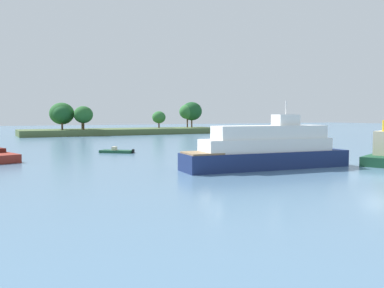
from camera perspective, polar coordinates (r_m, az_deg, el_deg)
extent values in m
plane|color=slate|center=(38.83, 24.23, -4.24)|extent=(400.00, 400.00, 0.00)
cube|color=#4C6038|center=(116.79, -9.29, 1.74)|extent=(55.82, 13.69, 1.58)
cylinder|color=#513823|center=(111.47, -17.54, 2.43)|extent=(0.44, 0.44, 2.07)
ellipsoid|color=#194C23|center=(111.44, -17.58, 3.97)|extent=(4.88, 4.88, 4.39)
cylinder|color=#513823|center=(112.86, -17.57, 2.35)|extent=(0.44, 0.44, 1.66)
ellipsoid|color=#235B28|center=(112.82, -17.61, 4.05)|extent=(6.32, 6.32, 5.69)
cylinder|color=#513823|center=(110.52, -14.80, 2.44)|extent=(0.44, 0.44, 1.93)
ellipsoid|color=#235B28|center=(110.48, -14.83, 3.96)|extent=(4.91, 4.91, 4.42)
cylinder|color=#513823|center=(115.06, -14.98, 2.65)|extent=(0.44, 0.44, 2.55)
ellipsoid|color=#2D6B33|center=(115.03, -15.01, 4.03)|extent=(3.76, 3.76, 3.39)
cylinder|color=#513823|center=(122.14, -4.61, 2.61)|extent=(0.44, 0.44, 1.55)
ellipsoid|color=#2D6B33|center=(122.11, -4.62, 3.72)|extent=(3.97, 3.97, 3.57)
cylinder|color=#513823|center=(125.72, -0.66, 2.95)|extent=(0.44, 0.44, 2.82)
ellipsoid|color=#2D6B33|center=(125.71, -0.66, 4.49)|extent=(4.95, 4.95, 4.45)
cylinder|color=#513823|center=(126.49, -0.04, 2.88)|extent=(0.44, 0.44, 2.47)
ellipsoid|color=#194C23|center=(126.47, -0.04, 4.57)|extent=(6.26, 6.26, 5.63)
cube|color=maroon|center=(74.05, 4.21, 0.01)|extent=(5.73, 2.78, 0.35)
cube|color=beige|center=(73.90, 3.91, 0.34)|extent=(0.66, 0.88, 0.50)
cube|color=black|center=(74.99, 6.33, 0.13)|extent=(0.34, 0.37, 0.56)
cube|color=#19472D|center=(59.36, -10.40, -1.03)|extent=(4.74, 4.41, 0.37)
cube|color=beige|center=(59.47, -10.71, -0.60)|extent=(0.96, 1.00, 0.50)
cube|color=black|center=(58.39, -8.15, -0.99)|extent=(0.42, 0.43, 0.56)
cube|color=navy|center=(41.99, 10.30, -2.18)|extent=(17.91, 5.20, 1.70)
cube|color=white|center=(41.86, 10.32, -0.14)|extent=(13.99, 4.32, 1.30)
cube|color=white|center=(42.00, 10.81, 1.65)|extent=(12.19, 3.72, 1.30)
cube|color=white|center=(42.98, 12.86, 3.27)|extent=(2.53, 1.88, 1.10)
cube|color=#937551|center=(38.60, 1.42, -1.27)|extent=(3.45, 3.62, 0.16)
cylinder|color=silver|center=(42.98, 12.88, 4.94)|extent=(0.10, 0.10, 1.40)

